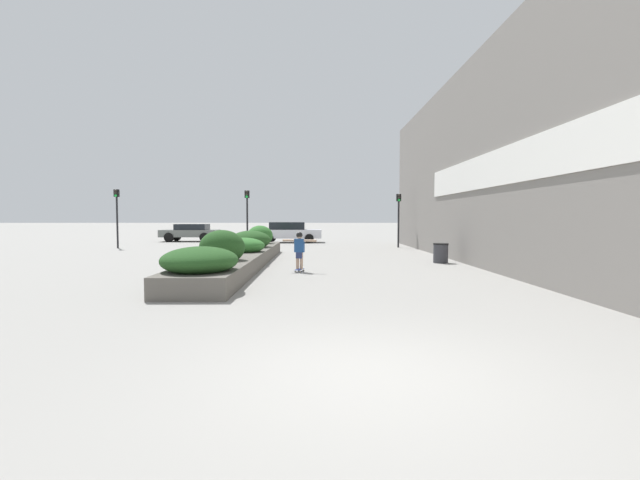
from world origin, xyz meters
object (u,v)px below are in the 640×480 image
at_px(skateboarder, 299,247).
at_px(car_center_left, 191,232).
at_px(car_leftmost, 289,232).
at_px(trash_bin, 441,253).
at_px(traffic_light_right, 399,211).
at_px(traffic_light_far_left, 117,208).
at_px(skateboard, 299,270).
at_px(traffic_light_left, 247,209).

bearing_deg(skateboarder, car_center_left, 130.06).
bearing_deg(car_leftmost, trash_bin, 26.05).
xyz_separation_m(skateboarder, traffic_light_right, (5.69, 11.97, 1.41)).
relative_size(trash_bin, traffic_light_far_left, 0.23).
xyz_separation_m(skateboarder, car_leftmost, (-1.48, 17.49, -0.06)).
bearing_deg(car_center_left, skateboarder, -153.81).
relative_size(skateboard, car_center_left, 0.14).
xyz_separation_m(skateboard, trash_bin, (5.69, 2.84, 0.34)).
distance_m(skateboard, traffic_light_far_left, 16.49).
xyz_separation_m(skateboard, traffic_light_left, (-3.69, 11.79, 2.33)).
relative_size(skateboarder, traffic_light_left, 0.36).
distance_m(skateboard, car_center_left, 21.06).
bearing_deg(traffic_light_far_left, traffic_light_left, 2.03).
bearing_deg(trash_bin, skateboarder, -153.46).
xyz_separation_m(skateboarder, traffic_light_far_left, (-11.57, 11.51, 1.56)).
bearing_deg(skateboard, traffic_light_right, 78.44).
height_order(trash_bin, car_leftmost, car_leftmost).
height_order(skateboard, car_leftmost, car_leftmost).
bearing_deg(skateboard, car_center_left, 130.06).
height_order(car_leftmost, traffic_light_far_left, traffic_light_far_left).
bearing_deg(trash_bin, car_center_left, 133.01).
distance_m(skateboard, trash_bin, 6.36).
relative_size(car_center_left, traffic_light_right, 1.31).
bearing_deg(traffic_light_far_left, car_leftmost, 30.65).
bearing_deg(traffic_light_far_left, traffic_light_right, 1.52).
distance_m(skateboarder, traffic_light_left, 12.45).
xyz_separation_m(trash_bin, traffic_light_left, (-9.38, 8.95, 1.99)).
distance_m(skateboarder, car_center_left, 21.05).
relative_size(skateboard, traffic_light_right, 0.18).
distance_m(skateboarder, traffic_light_right, 13.33).
relative_size(car_center_left, traffic_light_far_left, 1.22).
bearing_deg(traffic_light_right, skateboarder, -115.43).
bearing_deg(car_leftmost, traffic_light_right, 52.39).
height_order(trash_bin, traffic_light_far_left, traffic_light_far_left).
height_order(car_leftmost, traffic_light_left, traffic_light_left).
relative_size(car_leftmost, traffic_light_far_left, 1.32).
distance_m(car_leftmost, traffic_light_far_left, 11.84).
distance_m(trash_bin, traffic_light_left, 13.12).
distance_m(skateboarder, trash_bin, 6.37).
height_order(skateboard, car_center_left, car_center_left).
xyz_separation_m(skateboard, traffic_light_far_left, (-11.57, 11.51, 2.36)).
height_order(skateboarder, traffic_light_left, traffic_light_left).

